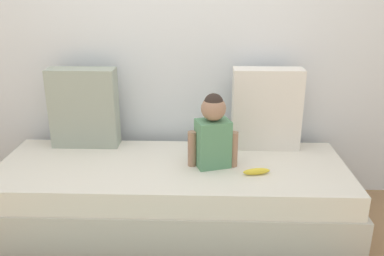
% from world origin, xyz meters
% --- Properties ---
extents(ground_plane, '(12.00, 12.00, 0.00)m').
position_xyz_m(ground_plane, '(0.00, 0.00, 0.00)').
color(ground_plane, '#93704C').
extents(back_wall, '(5.51, 0.10, 2.42)m').
position_xyz_m(back_wall, '(0.00, 0.55, 1.21)').
color(back_wall, silver).
rests_on(back_wall, ground).
extents(couch, '(2.31, 0.84, 0.43)m').
position_xyz_m(couch, '(0.00, 0.00, 0.21)').
color(couch, beige).
rests_on(couch, ground).
extents(throw_pillow_left, '(0.46, 0.16, 0.55)m').
position_xyz_m(throw_pillow_left, '(-0.64, 0.32, 0.70)').
color(throw_pillow_left, '#99A393').
rests_on(throw_pillow_left, couch).
extents(throw_pillow_right, '(0.47, 0.16, 0.56)m').
position_xyz_m(throw_pillow_right, '(0.64, 0.32, 0.71)').
color(throw_pillow_right, silver).
rests_on(throw_pillow_right, couch).
extents(toddler, '(0.32, 0.20, 0.48)m').
position_xyz_m(toddler, '(0.26, -0.01, 0.66)').
color(toddler, '#568E66').
rests_on(toddler, couch).
extents(banana, '(0.18, 0.08, 0.04)m').
position_xyz_m(banana, '(0.53, -0.13, 0.45)').
color(banana, yellow).
rests_on(banana, couch).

